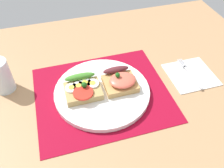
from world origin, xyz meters
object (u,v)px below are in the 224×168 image
napkin (190,73)px  drinking_glass (1,76)px  plate (102,91)px  sandwich_egg_tomato (83,89)px  sandwich_salmon (121,81)px  fork (189,72)px

napkin → drinking_glass: (-56.00, 9.79, 4.79)cm
plate → napkin: plate is taller
sandwich_egg_tomato → drinking_glass: bearing=155.6°
sandwich_salmon → napkin: 23.64cm
sandwich_egg_tomato → drinking_glass: drinking_glass is taller
plate → sandwich_egg_tomato: (-5.44, 0.38, 2.28)cm
plate → sandwich_salmon: size_ratio=2.85×
napkin → fork: bearing=157.2°
fork → drinking_glass: drinking_glass is taller
sandwich_egg_tomato → fork: (34.03, 0.18, -2.53)cm
sandwich_salmon → plate: bearing=-179.3°
sandwich_salmon → fork: size_ratio=0.67×
plate → sandwich_egg_tomato: sandwich_egg_tomato is taller
plate → sandwich_salmon: sandwich_salmon is taller
plate → sandwich_salmon: bearing=0.7°
drinking_glass → sandwich_salmon: bearing=-17.2°
sandwich_egg_tomato → drinking_glass: (-21.56, 9.79, 1.79)cm
fork → drinking_glass: bearing=170.2°
napkin → drinking_glass: 57.05cm
fork → sandwich_salmon: bearing=-178.8°
sandwich_salmon → drinking_glass: (-32.60, 10.10, 1.47)cm
napkin → fork: fork is taller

